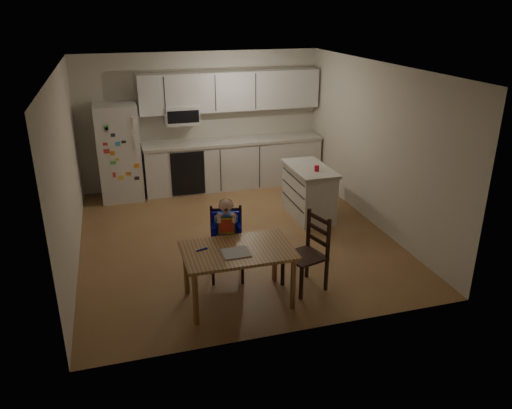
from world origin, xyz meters
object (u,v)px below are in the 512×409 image
object	(u,v)px
dining_table	(238,256)
chair_side	(311,247)
red_cup	(317,168)
kitchen_island	(309,192)
chair_booster	(226,229)
refrigerator	(119,152)

from	to	relation	value
dining_table	chair_side	xyz separation A→B (m)	(0.94, 0.08, -0.05)
red_cup	dining_table	distance (m)	2.65
kitchen_island	chair_booster	distance (m)	2.34
kitchen_island	chair_side	bearing A→B (deg)	-111.13
kitchen_island	red_cup	world-z (taller)	red_cup
red_cup	dining_table	bearing A→B (deg)	-132.39
red_cup	chair_side	xyz separation A→B (m)	(-0.83, -1.87, -0.35)
refrigerator	chair_side	world-z (taller)	refrigerator
refrigerator	dining_table	size ratio (longest dim) A/B	1.34
refrigerator	chair_booster	distance (m)	3.48
chair_side	dining_table	bearing A→B (deg)	-101.43
kitchen_island	red_cup	distance (m)	0.51
kitchen_island	dining_table	size ratio (longest dim) A/B	0.90
dining_table	chair_booster	world-z (taller)	chair_booster
chair_booster	chair_side	xyz separation A→B (m)	(0.93, -0.54, -0.12)
chair_booster	refrigerator	bearing A→B (deg)	121.16
refrigerator	red_cup	world-z (taller)	refrigerator
red_cup	chair_side	size ratio (longest dim) A/B	0.10
chair_side	refrigerator	bearing A→B (deg)	-167.09
red_cup	kitchen_island	bearing A→B (deg)	97.26
refrigerator	red_cup	distance (m)	3.52
dining_table	red_cup	bearing A→B (deg)	47.61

